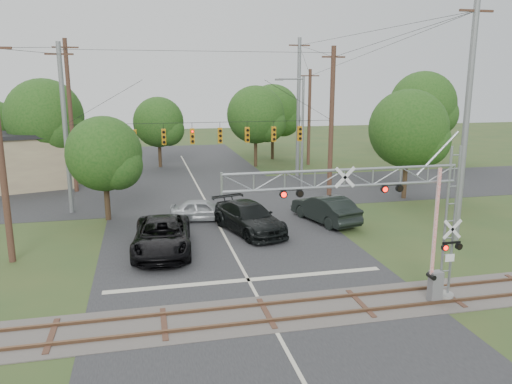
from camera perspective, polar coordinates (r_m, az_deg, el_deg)
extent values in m
plane|color=#2D4620|center=(18.59, 2.78, -16.46)|extent=(160.00, 160.00, 0.00)
cube|color=#252527|center=(27.53, -2.84, -6.50)|extent=(14.00, 90.00, 0.02)
cube|color=#252527|center=(40.88, -6.26, -0.17)|extent=(90.00, 12.00, 0.02)
cube|color=#504A45|center=(20.29, 1.22, -13.74)|extent=(90.00, 3.20, 0.05)
cube|color=brown|center=(19.64, 1.75, -14.47)|extent=(90.00, 0.12, 0.14)
cube|color=brown|center=(20.89, 0.73, -12.72)|extent=(90.00, 0.12, 0.14)
cylinder|color=gray|center=(22.91, 20.62, -11.07)|extent=(0.81, 0.81, 0.27)
cube|color=silver|center=(22.04, 21.27, -7.03)|extent=(0.41, 0.03, 0.32)
cube|color=slate|center=(22.28, 19.80, -10.18)|extent=(0.50, 0.41, 1.36)
cube|color=red|center=(21.28, 19.84, -3.39)|extent=(0.13, 0.08, 4.52)
cylinder|color=gray|center=(36.13, -20.95, 6.61)|extent=(0.32, 0.32, 11.50)
cylinder|color=#422A1E|center=(38.40, 8.60, 7.61)|extent=(0.36, 0.36, 11.50)
cylinder|color=black|center=(36.02, -5.74, 7.92)|extent=(19.00, 0.03, 0.03)
cube|color=#C47B0D|center=(35.93, -16.91, 5.90)|extent=(0.30, 0.30, 1.10)
cube|color=#C47B0D|center=(35.84, -13.71, 6.07)|extent=(0.30, 0.30, 1.10)
cube|color=#C47B0D|center=(35.86, -10.50, 6.22)|extent=(0.30, 0.30, 1.10)
cube|color=#C47B0D|center=(36.00, -7.30, 6.36)|extent=(0.30, 0.30, 1.10)
cube|color=#C47B0D|center=(36.25, -4.13, 6.47)|extent=(0.30, 0.30, 1.10)
cube|color=#C47B0D|center=(36.60, -1.02, 6.56)|extent=(0.30, 0.30, 1.10)
cube|color=#C47B0D|center=(37.06, 2.03, 6.63)|extent=(0.30, 0.30, 1.10)
cube|color=#C47B0D|center=(37.62, 5.00, 6.68)|extent=(0.30, 0.30, 1.10)
imported|color=black|center=(27.23, -10.67, -4.96)|extent=(3.48, 6.70, 1.80)
imported|color=black|center=(30.26, -0.80, -2.95)|extent=(4.21, 6.64, 1.79)
imported|color=#9EA2A6|center=(32.96, -6.11, -2.04)|extent=(4.43, 2.41, 1.43)
imported|color=black|center=(32.67, 7.91, -1.89)|extent=(3.26, 5.76, 1.80)
cylinder|color=gray|center=(42.16, 5.32, 6.67)|extent=(0.21, 0.21, 9.34)
cylinder|color=gray|center=(41.62, 4.06, 12.77)|extent=(2.08, 0.12, 0.12)
cube|color=slate|center=(41.33, 2.65, 12.71)|extent=(0.62, 0.26, 0.16)
cylinder|color=#422A1E|center=(43.20, -20.40, 8.01)|extent=(0.34, 0.34, 12.25)
cube|color=#422A1E|center=(43.17, -20.97, 15.19)|extent=(2.00, 0.12, 0.12)
cylinder|color=gray|center=(47.53, 4.86, 9.47)|extent=(0.34, 0.34, 12.84)
cube|color=#422A1E|center=(47.56, 5.00, 16.36)|extent=(2.00, 0.12, 0.12)
cylinder|color=#422A1E|center=(27.29, -27.18, 4.04)|extent=(0.34, 0.34, 11.22)
cylinder|color=gray|center=(30.03, 22.87, 7.12)|extent=(0.34, 0.34, 13.30)
cube|color=#422A1E|center=(30.15, 23.89, 18.42)|extent=(2.00, 0.12, 0.12)
cylinder|color=#422A1E|center=(54.40, 6.10, 8.44)|extent=(0.34, 0.34, 10.18)
cube|color=#422A1E|center=(54.26, 6.21, 13.07)|extent=(2.00, 0.12, 0.12)
cylinder|color=#382919|center=(47.10, -22.61, 3.24)|extent=(0.36, 0.36, 4.23)
sphere|color=#194413|center=(46.69, -23.01, 7.89)|extent=(6.53, 6.53, 6.53)
cylinder|color=#382919|center=(34.14, -16.67, -0.52)|extent=(0.36, 0.36, 3.13)
sphere|color=#194413|center=(33.63, -16.98, 4.21)|extent=(4.84, 4.84, 4.84)
cylinder|color=#382919|center=(53.83, -10.94, 4.59)|extent=(0.36, 0.36, 3.38)
sphere|color=#194413|center=(53.49, -11.08, 7.85)|extent=(5.23, 5.23, 5.23)
cylinder|color=#382919|center=(53.20, -0.05, 5.02)|extent=(0.36, 0.36, 3.91)
sphere|color=#194413|center=(52.85, -0.05, 8.84)|extent=(6.04, 6.04, 6.04)
cylinder|color=#382919|center=(58.36, 1.89, 5.71)|extent=(0.36, 0.36, 3.95)
sphere|color=#194413|center=(58.03, 1.92, 9.23)|extent=(6.11, 6.11, 6.11)
cylinder|color=#382919|center=(40.36, 16.68, 1.98)|extent=(0.36, 0.36, 3.86)
sphere|color=#194413|center=(39.89, 17.00, 6.93)|extent=(5.96, 5.96, 5.96)
cylinder|color=#382919|center=(58.00, 18.22, 5.36)|extent=(0.36, 0.36, 4.59)
sphere|color=#194413|center=(57.67, 18.51, 9.47)|extent=(7.09, 7.09, 7.09)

